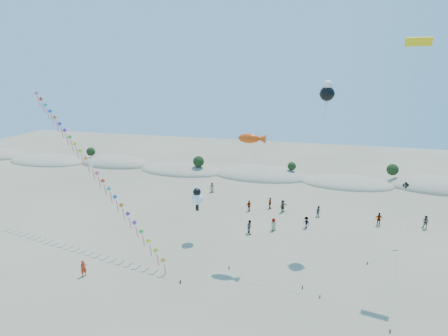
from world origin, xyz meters
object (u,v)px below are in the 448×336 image
kite_train (92,168)px  flyer_foreground (84,268)px  fish_kite (252,139)px  parafoil_kite (418,47)px

kite_train → flyer_foreground: kite_train is taller
kite_train → flyer_foreground: size_ratio=14.76×
fish_kite → flyer_foreground: (-15.50, -8.59, -12.49)m
kite_train → fish_kite: size_ratio=1.81×
kite_train → flyer_foreground: bearing=-67.1°
kite_train → parafoil_kite: 36.18m
parafoil_kite → kite_train: bearing=-176.9°
kite_train → parafoil_kite: parafoil_kite is taller
kite_train → flyer_foreground: 11.88m
kite_train → parafoil_kite: bearing=3.1°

